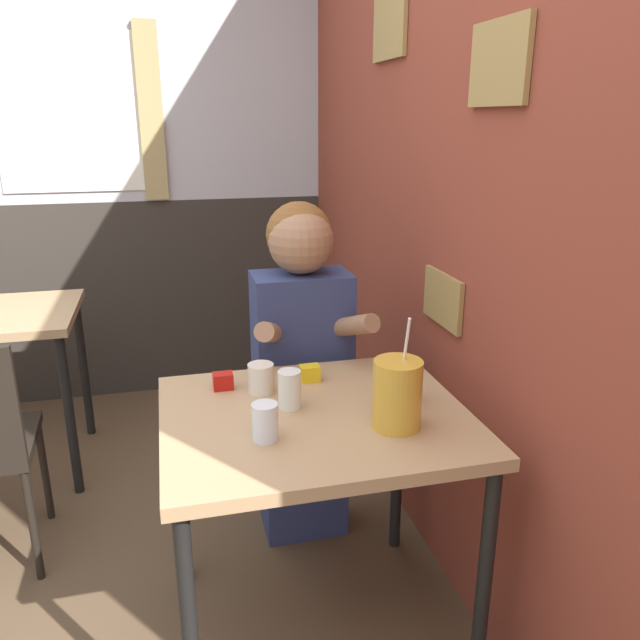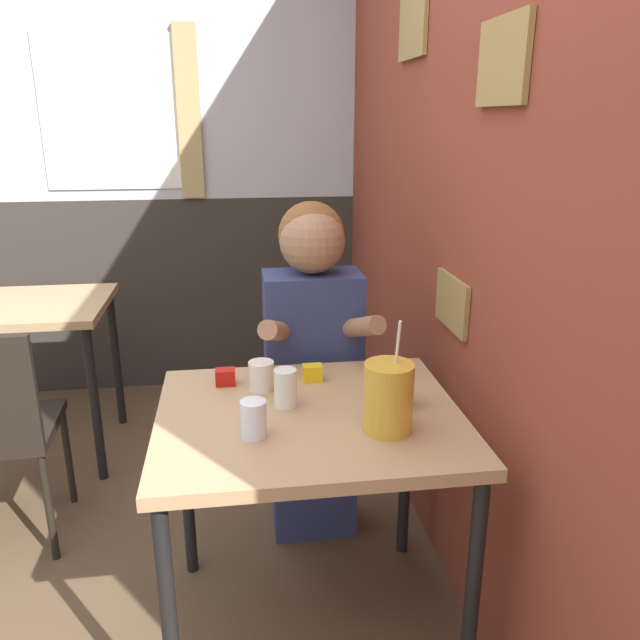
% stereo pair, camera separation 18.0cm
% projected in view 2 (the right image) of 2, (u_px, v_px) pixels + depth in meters
% --- Properties ---
extents(brick_wall_right, '(0.08, 4.26, 2.70)m').
position_uv_depth(brick_wall_right, '(417.00, 165.00, 2.42)').
color(brick_wall_right, brown).
rests_on(brick_wall_right, ground_plane).
extents(back_wall, '(5.35, 0.09, 2.70)m').
position_uv_depth(back_wall, '(136.00, 151.00, 3.35)').
color(back_wall, silver).
rests_on(back_wall, ground_plane).
extents(main_table, '(0.84, 0.72, 0.75)m').
position_uv_depth(main_table, '(310.00, 439.00, 1.76)').
color(main_table, tan).
rests_on(main_table, ground_plane).
extents(background_table, '(0.67, 0.62, 0.75)m').
position_uv_depth(background_table, '(32.00, 325.00, 2.79)').
color(background_table, tan).
rests_on(background_table, ground_plane).
extents(person_seated, '(0.42, 0.42, 1.26)m').
position_uv_depth(person_seated, '(313.00, 363.00, 2.24)').
color(person_seated, navy).
rests_on(person_seated, ground_plane).
extents(cocktail_pitcher, '(0.13, 0.13, 0.31)m').
position_uv_depth(cocktail_pitcher, '(388.00, 397.00, 1.61)').
color(cocktail_pitcher, gold).
rests_on(cocktail_pitcher, main_table).
extents(glass_near_pitcher, '(0.07, 0.07, 0.10)m').
position_uv_depth(glass_near_pitcher, '(254.00, 419.00, 1.59)').
color(glass_near_pitcher, silver).
rests_on(glass_near_pitcher, main_table).
extents(glass_center, '(0.07, 0.07, 0.11)m').
position_uv_depth(glass_center, '(285.00, 388.00, 1.76)').
color(glass_center, silver).
rests_on(glass_center, main_table).
extents(glass_far_side, '(0.08, 0.08, 0.09)m').
position_uv_depth(glass_far_side, '(261.00, 376.00, 1.87)').
color(glass_far_side, silver).
rests_on(glass_far_side, main_table).
extents(glass_by_brick, '(0.06, 0.06, 0.10)m').
position_uv_depth(glass_by_brick, '(403.00, 389.00, 1.77)').
color(glass_by_brick, silver).
rests_on(glass_by_brick, main_table).
extents(condiment_ketchup, '(0.06, 0.04, 0.05)m').
position_uv_depth(condiment_ketchup, '(225.00, 377.00, 1.91)').
color(condiment_ketchup, '#B7140F').
rests_on(condiment_ketchup, main_table).
extents(condiment_mustard, '(0.06, 0.04, 0.05)m').
position_uv_depth(condiment_mustard, '(312.00, 373.00, 1.94)').
color(condiment_mustard, yellow).
rests_on(condiment_mustard, main_table).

